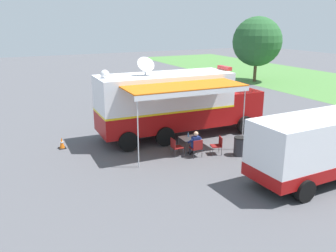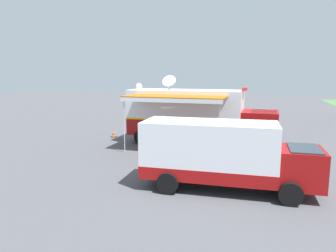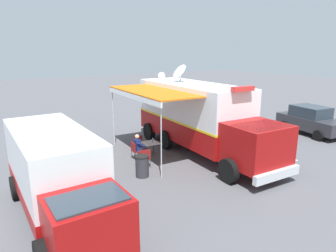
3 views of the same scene
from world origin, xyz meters
The scene contains 14 objects.
ground_plane centered at (0.00, 0.00, 0.00)m, with size 100.00×100.00×0.00m, color #515156.
lot_stripe centered at (-3.24, 2.01, 0.00)m, with size 0.12×4.80×0.01m, color silver.
command_truck centered at (0.06, 0.75, 1.94)m, with size 5.07×9.58×4.53m.
folding_table centered at (2.55, 0.07, 0.67)m, with size 0.83×0.83×0.73m.
water_bottle centered at (2.42, 0.10, 0.83)m, with size 0.07×0.07×0.22m.
folding_chair_at_table centered at (3.35, 0.04, 0.51)m, with size 0.50×0.50×0.87m.
folding_chair_beside_table centered at (2.74, -0.78, 0.51)m, with size 0.50×0.50×0.87m.
folding_chair_spare_by_truck centered at (3.45, 1.17, 0.51)m, with size 0.60×0.60×0.87m.
seated_responder centered at (3.16, 0.04, 0.65)m, with size 0.67×0.57×1.25m.
trash_bin centered at (4.04, 2.01, 0.46)m, with size 0.57×0.57×0.91m.
traffic_cone centered at (-0.71, -5.42, 0.28)m, with size 0.36×0.36×0.58m.
support_truck centered at (7.67, 3.22, 1.39)m, with size 2.46×6.85×2.70m.
car_behind_truck centered at (-8.15, 1.83, 0.88)m, with size 2.43×4.40×1.76m.
tree_far_left centered at (-12.38, 16.43, 4.06)m, with size 4.96×4.96×6.55m.
Camera 1 is at (16.92, -8.21, 6.29)m, focal length 38.34 mm.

